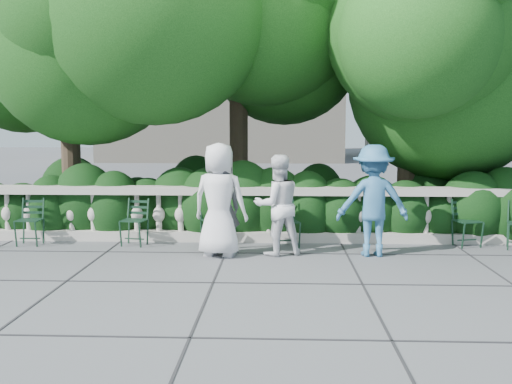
{
  "coord_description": "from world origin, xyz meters",
  "views": [
    {
      "loc": [
        0.38,
        -8.43,
        2.11
      ],
      "look_at": [
        0.0,
        1.0,
        1.0
      ],
      "focal_mm": 40.0,
      "sensor_mm": 36.0,
      "label": 1
    }
  ],
  "objects_px": {
    "chair_a": "(27,247)",
    "chair_b": "(216,247)",
    "chair_f": "(471,248)",
    "person_businessman": "(219,200)",
    "person_older_blue": "(373,201)",
    "person_casual_man": "(277,205)",
    "person_woman_grey": "(223,208)",
    "chair_d": "(289,249)",
    "chair_c": "(131,247)"
  },
  "relations": [
    {
      "from": "chair_b",
      "to": "chair_d",
      "type": "height_order",
      "value": "same"
    },
    {
      "from": "chair_b",
      "to": "person_woman_grey",
      "type": "distance_m",
      "value": 1.02
    },
    {
      "from": "chair_a",
      "to": "person_older_blue",
      "type": "xyz_separation_m",
      "value": [
        5.91,
        -0.42,
        0.9
      ]
    },
    {
      "from": "chair_a",
      "to": "chair_c",
      "type": "distance_m",
      "value": 1.82
    },
    {
      "from": "chair_a",
      "to": "chair_b",
      "type": "xyz_separation_m",
      "value": [
        3.29,
        0.15,
        0.0
      ]
    },
    {
      "from": "chair_c",
      "to": "person_woman_grey",
      "type": "distance_m",
      "value": 1.9
    },
    {
      "from": "person_casual_man",
      "to": "chair_a",
      "type": "bearing_deg",
      "value": -24.61
    },
    {
      "from": "chair_b",
      "to": "person_older_blue",
      "type": "distance_m",
      "value": 2.82
    },
    {
      "from": "chair_d",
      "to": "person_businessman",
      "type": "height_order",
      "value": "person_businessman"
    },
    {
      "from": "person_businessman",
      "to": "person_older_blue",
      "type": "bearing_deg",
      "value": -161.08
    },
    {
      "from": "person_businessman",
      "to": "person_older_blue",
      "type": "height_order",
      "value": "person_businessman"
    },
    {
      "from": "chair_b",
      "to": "person_businessman",
      "type": "height_order",
      "value": "person_businessman"
    },
    {
      "from": "person_woman_grey",
      "to": "chair_f",
      "type": "bearing_deg",
      "value": 173.57
    },
    {
      "from": "chair_c",
      "to": "person_older_blue",
      "type": "distance_m",
      "value": 4.21
    },
    {
      "from": "chair_f",
      "to": "person_woman_grey",
      "type": "bearing_deg",
      "value": 174.32
    },
    {
      "from": "chair_a",
      "to": "person_businessman",
      "type": "xyz_separation_m",
      "value": [
        3.44,
        -0.55,
        0.92
      ]
    },
    {
      "from": "person_woman_grey",
      "to": "chair_c",
      "type": "bearing_deg",
      "value": -33.16
    },
    {
      "from": "chair_c",
      "to": "chair_f",
      "type": "xyz_separation_m",
      "value": [
        5.89,
        0.14,
        0.0
      ]
    },
    {
      "from": "person_older_blue",
      "to": "chair_c",
      "type": "bearing_deg",
      "value": -9.04
    },
    {
      "from": "person_businessman",
      "to": "person_older_blue",
      "type": "relative_size",
      "value": 1.02
    },
    {
      "from": "chair_d",
      "to": "chair_a",
      "type": "bearing_deg",
      "value": 162.8
    },
    {
      "from": "chair_b",
      "to": "person_older_blue",
      "type": "xyz_separation_m",
      "value": [
        2.62,
        -0.57,
        0.9
      ]
    },
    {
      "from": "chair_d",
      "to": "person_casual_man",
      "type": "xyz_separation_m",
      "value": [
        -0.2,
        -0.44,
        0.82
      ]
    },
    {
      "from": "chair_c",
      "to": "person_businessman",
      "type": "distance_m",
      "value": 1.95
    },
    {
      "from": "chair_c",
      "to": "chair_f",
      "type": "height_order",
      "value": "same"
    },
    {
      "from": "chair_f",
      "to": "person_casual_man",
      "type": "height_order",
      "value": "person_casual_man"
    },
    {
      "from": "chair_c",
      "to": "chair_d",
      "type": "height_order",
      "value": "same"
    },
    {
      "from": "chair_c",
      "to": "chair_f",
      "type": "relative_size",
      "value": 1.0
    },
    {
      "from": "person_woman_grey",
      "to": "person_older_blue",
      "type": "xyz_separation_m",
      "value": [
        2.43,
        0.07,
        0.13
      ]
    },
    {
      "from": "person_casual_man",
      "to": "person_older_blue",
      "type": "relative_size",
      "value": 0.91
    },
    {
      "from": "chair_d",
      "to": "person_older_blue",
      "type": "distance_m",
      "value": 1.67
    },
    {
      "from": "person_businessman",
      "to": "chair_b",
      "type": "bearing_deg",
      "value": -62.81
    },
    {
      "from": "person_businessman",
      "to": "person_woman_grey",
      "type": "relative_size",
      "value": 1.19
    },
    {
      "from": "chair_f",
      "to": "chair_c",
      "type": "bearing_deg",
      "value": 166.67
    },
    {
      "from": "chair_c",
      "to": "chair_f",
      "type": "bearing_deg",
      "value": 11.4
    },
    {
      "from": "chair_d",
      "to": "chair_f",
      "type": "height_order",
      "value": "same"
    },
    {
      "from": "chair_f",
      "to": "person_businessman",
      "type": "relative_size",
      "value": 0.46
    },
    {
      "from": "chair_a",
      "to": "chair_c",
      "type": "height_order",
      "value": "same"
    },
    {
      "from": "chair_b",
      "to": "person_businessman",
      "type": "bearing_deg",
      "value": -100.58
    },
    {
      "from": "chair_b",
      "to": "chair_a",
      "type": "bearing_deg",
      "value": 160.73
    },
    {
      "from": "chair_a",
      "to": "person_woman_grey",
      "type": "distance_m",
      "value": 3.6
    },
    {
      "from": "chair_f",
      "to": "person_older_blue",
      "type": "bearing_deg",
      "value": -176.16
    },
    {
      "from": "person_woman_grey",
      "to": "person_casual_man",
      "type": "relative_size",
      "value": 0.94
    },
    {
      "from": "chair_a",
      "to": "person_older_blue",
      "type": "relative_size",
      "value": 0.47
    },
    {
      "from": "person_casual_man",
      "to": "chair_f",
      "type": "bearing_deg",
      "value": 171.25
    },
    {
      "from": "person_casual_man",
      "to": "chair_c",
      "type": "bearing_deg",
      "value": -29.52
    },
    {
      "from": "person_woman_grey",
      "to": "person_older_blue",
      "type": "height_order",
      "value": "person_older_blue"
    },
    {
      "from": "chair_a",
      "to": "chair_b",
      "type": "height_order",
      "value": "same"
    },
    {
      "from": "chair_d",
      "to": "person_businessman",
      "type": "xyz_separation_m",
      "value": [
        -1.14,
        -0.57,
        0.92
      ]
    },
    {
      "from": "chair_b",
      "to": "chair_f",
      "type": "distance_m",
      "value": 4.42
    }
  ]
}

